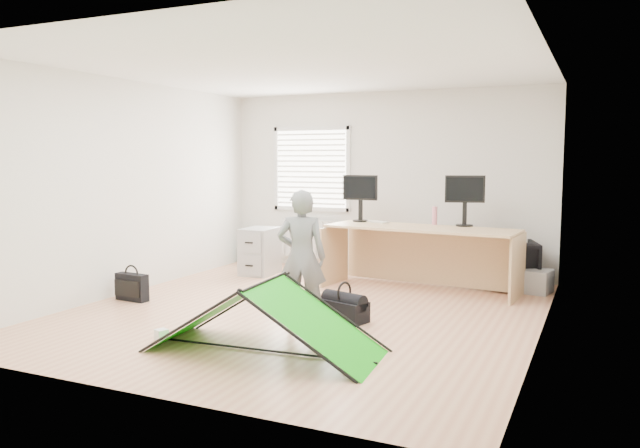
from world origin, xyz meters
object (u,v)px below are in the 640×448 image
at_px(thermos, 435,216).
at_px(duffel_bag, 344,311).
at_px(desk, 420,259).
at_px(monitor_right, 465,208).
at_px(monitor_left, 361,205).
at_px(kite, 265,317).
at_px(filing_cabinet, 260,251).
at_px(person, 302,257).
at_px(storage_crate, 529,280).
at_px(laptop_bag, 132,287).
at_px(office_chair, 510,263).

distance_m(thermos, duffel_bag, 2.35).
relative_size(desk, duffel_bag, 4.89).
bearing_deg(thermos, monitor_right, -3.03).
distance_m(monitor_left, kite, 3.52).
xyz_separation_m(desk, filing_cabinet, (-2.49, 0.18, -0.07)).
distance_m(desk, filing_cabinet, 2.49).
xyz_separation_m(monitor_left, thermos, (1.05, 0.02, -0.12)).
relative_size(desk, person, 1.75).
bearing_deg(monitor_right, thermos, 161.17).
bearing_deg(thermos, duffel_bag, -100.94).
height_order(desk, storage_crate, desk).
bearing_deg(desk, kite, -94.40).
xyz_separation_m(desk, laptop_bag, (-3.02, -1.98, -0.25)).
bearing_deg(kite, thermos, 75.02).
bearing_deg(monitor_right, duffel_bag, -126.75).
distance_m(kite, storage_crate, 4.05).
distance_m(desk, storage_crate, 1.43).
xyz_separation_m(desk, storage_crate, (1.30, 0.52, -0.27)).
height_order(thermos, duffel_bag, thermos).
bearing_deg(monitor_left, filing_cabinet, -173.85).
bearing_deg(monitor_left, person, -83.53).
relative_size(filing_cabinet, laptop_bag, 1.57).
bearing_deg(laptop_bag, desk, 38.26).
distance_m(monitor_left, duffel_bag, 2.43).
relative_size(monitor_left, kite, 0.24).
height_order(kite, duffel_bag, kite).
height_order(person, duffel_bag, person).
bearing_deg(monitor_left, monitor_right, 0.22).
xyz_separation_m(monitor_left, laptop_bag, (-2.07, -2.32, -0.91)).
height_order(desk, duffel_bag, desk).
height_order(person, laptop_bag, person).
relative_size(monitor_right, office_chair, 0.73).
height_order(thermos, person, person).
distance_m(monitor_left, storage_crate, 2.44).
bearing_deg(monitor_right, laptop_bag, -162.41).
distance_m(monitor_right, person, 2.71).
bearing_deg(person, duffel_bag, -162.04).
distance_m(desk, monitor_left, 1.21).
relative_size(filing_cabinet, person, 0.49).
xyz_separation_m(monitor_right, office_chair, (0.53, 0.43, -0.76)).
relative_size(monitor_left, duffel_bag, 0.99).
bearing_deg(monitor_right, person, -131.96).
height_order(monitor_left, monitor_right, monitor_right).
bearing_deg(kite, monitor_right, 68.64).
bearing_deg(duffel_bag, kite, -83.08).
relative_size(filing_cabinet, office_chair, 0.99).
bearing_deg(duffel_bag, filing_cabinet, 154.59).
relative_size(thermos, office_chair, 0.35).
relative_size(person, duffel_bag, 2.79).
relative_size(storage_crate, laptop_bag, 1.21).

